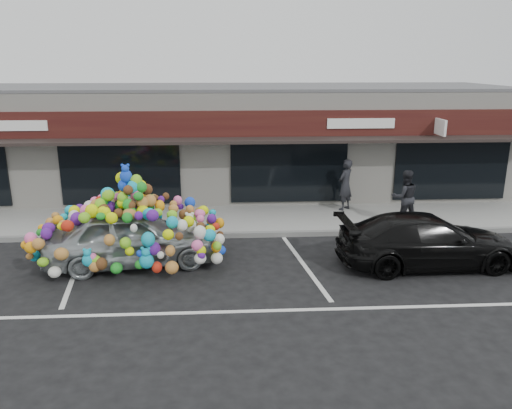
{
  "coord_description": "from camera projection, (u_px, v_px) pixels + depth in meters",
  "views": [
    {
      "loc": [
        0.82,
        -12.08,
        5.23
      ],
      "look_at": [
        1.58,
        1.4,
        1.36
      ],
      "focal_mm": 35.0,
      "sensor_mm": 36.0,
      "label": 1
    }
  ],
  "objects": [
    {
      "name": "parking_stripe_mid",
      "position": [
        304.0,
        265.0,
        13.33
      ],
      "size": [
        0.73,
        4.37,
        0.01
      ],
      "primitive_type": "cube",
      "rotation": [
        0.0,
        0.0,
        0.14
      ],
      "color": "silver",
      "rests_on": "ground"
    },
    {
      "name": "toy_car",
      "position": [
        131.0,
        230.0,
        13.18
      ],
      "size": [
        3.25,
        5.06,
        2.8
      ],
      "rotation": [
        0.0,
        0.0,
        1.73
      ],
      "color": "#B6BDC1",
      "rests_on": "ground"
    },
    {
      "name": "lane_line",
      "position": [
        285.0,
        310.0,
        10.89
      ],
      "size": [
        14.0,
        0.12,
        0.01
      ],
      "primitive_type": "cube",
      "color": "silver",
      "rests_on": "ground"
    },
    {
      "name": "black_sedan",
      "position": [
        427.0,
        241.0,
        13.15
      ],
      "size": [
        2.07,
        4.8,
        1.38
      ],
      "primitive_type": "imported",
      "rotation": [
        0.0,
        0.0,
        1.6
      ],
      "color": "black",
      "rests_on": "ground"
    },
    {
      "name": "pedestrian_b",
      "position": [
        405.0,
        197.0,
        16.05
      ],
      "size": [
        0.89,
        0.71,
        1.77
      ],
      "primitive_type": "imported",
      "rotation": [
        0.0,
        0.0,
        3.19
      ],
      "color": "black",
      "rests_on": "sidewalk"
    },
    {
      "name": "kerb",
      "position": [
        203.0,
        236.0,
        15.37
      ],
      "size": [
        26.0,
        0.18,
        0.16
      ],
      "primitive_type": "cube",
      "color": "slate",
      "rests_on": "ground"
    },
    {
      "name": "pedestrian_a",
      "position": [
        345.0,
        185.0,
        17.58
      ],
      "size": [
        0.78,
        0.78,
        1.82
      ],
      "primitive_type": "imported",
      "rotation": [
        0.0,
        0.0,
        3.92
      ],
      "color": "black",
      "rests_on": "sidewalk"
    },
    {
      "name": "parking_stripe_right",
      "position": [
        500.0,
        260.0,
        13.63
      ],
      "size": [
        0.73,
        4.37,
        0.01
      ],
      "primitive_type": "cube",
      "rotation": [
        0.0,
        0.0,
        0.14
      ],
      "color": "silver",
      "rests_on": "ground"
    },
    {
      "name": "sidewalk",
      "position": [
        205.0,
        221.0,
        16.81
      ],
      "size": [
        26.0,
        3.0,
        0.15
      ],
      "primitive_type": "cube",
      "color": "gray",
      "rests_on": "ground"
    },
    {
      "name": "shop_building",
      "position": [
        208.0,
        139.0,
        20.5
      ],
      "size": [
        24.0,
        7.2,
        4.31
      ],
      "color": "silver",
      "rests_on": "ground"
    },
    {
      "name": "parking_stripe_left",
      "position": [
        76.0,
        270.0,
        13.01
      ],
      "size": [
        0.73,
        4.37,
        0.01
      ],
      "primitive_type": "cube",
      "rotation": [
        0.0,
        0.0,
        0.14
      ],
      "color": "silver",
      "rests_on": "ground"
    },
    {
      "name": "ground",
      "position": [
        199.0,
        270.0,
        12.99
      ],
      "size": [
        90.0,
        90.0,
        0.0
      ],
      "primitive_type": "plane",
      "color": "black",
      "rests_on": "ground"
    }
  ]
}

